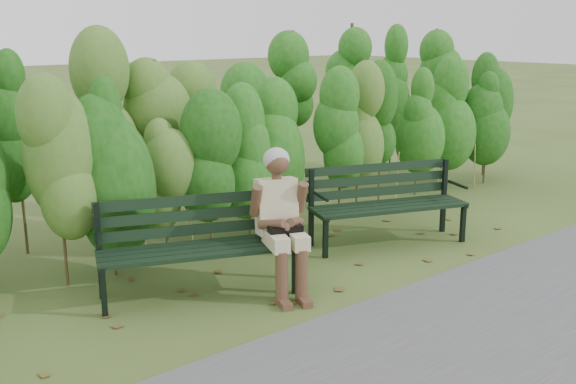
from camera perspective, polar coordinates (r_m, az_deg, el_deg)
ground at (r=6.92m, az=1.86°, el=-6.57°), size 80.00×80.00×0.00m
footpath at (r=5.61m, az=17.31°, el=-12.25°), size 60.00×2.50×0.01m
hedge_band at (r=8.06m, az=-6.92°, el=5.48°), size 11.04×1.67×2.42m
leaf_litter at (r=6.68m, az=-2.92°, el=-7.34°), size 5.95×2.18×0.01m
bench_left at (r=6.24m, az=-7.80°, el=-3.88°), size 1.88×1.20×0.90m
bench_right at (r=7.73m, az=8.20°, el=-0.45°), size 1.87×1.16×0.89m
seated_woman at (r=6.17m, az=-0.62°, el=-1.78°), size 0.63×0.84×1.34m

